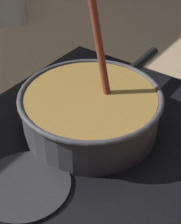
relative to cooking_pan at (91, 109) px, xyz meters
The scene contains 5 objects.
ground 0.18m from the cooking_pan, 137.95° to the right, with size 2.40×1.60×0.04m, color #9E8466.
hob_plate 0.05m from the cooking_pan, behind, with size 0.56×0.48×0.01m, color black.
burner_ring 0.04m from the cooking_pan, behind, with size 0.16×0.16×0.01m, color #592D0C.
spare_burner 0.19m from the cooking_pan, behind, with size 0.15×0.15×0.01m, color #262628.
cooking_pan is the anchor object (origin of this frame).
Camera 1 is at (-0.31, -0.20, 0.45)m, focal length 53.39 mm.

